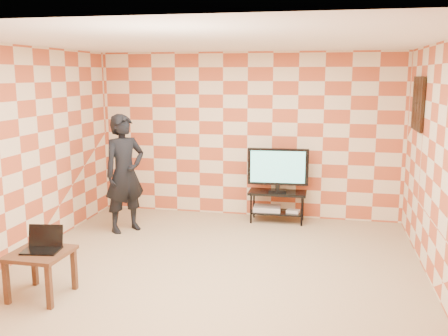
{
  "coord_description": "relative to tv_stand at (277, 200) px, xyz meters",
  "views": [
    {
      "loc": [
        1.27,
        -5.58,
        2.33
      ],
      "look_at": [
        0.0,
        0.6,
        1.15
      ],
      "focal_mm": 40.0,
      "sensor_mm": 36.0,
      "label": 1
    }
  ],
  "objects": [
    {
      "name": "wall_left",
      "position": [
        -3.05,
        -2.18,
        0.99
      ],
      "size": [
        0.02,
        5.0,
        2.7
      ],
      "primitive_type": "cube",
      "color": "beige",
      "rests_on": "ground"
    },
    {
      "name": "game_console",
      "position": [
        0.26,
        -0.02,
        -0.17
      ],
      "size": [
        0.22,
        0.18,
        0.04
      ],
      "primitive_type": "cube",
      "rotation": [
        0.0,
        0.0,
        -0.19
      ],
      "color": "silver",
      "rests_on": "tv_stand"
    },
    {
      "name": "tv",
      "position": [
        -0.0,
        -0.0,
        0.52
      ],
      "size": [
        0.96,
        0.2,
        0.7
      ],
      "color": "black",
      "rests_on": "tv_stand"
    },
    {
      "name": "side_table",
      "position": [
        -2.18,
        -3.26,
        0.05
      ],
      "size": [
        0.6,
        0.6,
        0.5
      ],
      "color": "#3E2818",
      "rests_on": "floor"
    },
    {
      "name": "person",
      "position": [
        -2.2,
        -0.92,
        0.52
      ],
      "size": [
        0.74,
        0.77,
        1.77
      ],
      "primitive_type": "imported",
      "rotation": [
        0.0,
        0.0,
        0.88
      ],
      "color": "black",
      "rests_on": "floor"
    },
    {
      "name": "wall_front",
      "position": [
        -0.55,
        -4.68,
        0.99
      ],
      "size": [
        5.0,
        0.02,
        2.7
      ],
      "primitive_type": "cube",
      "color": "beige",
      "rests_on": "ground"
    },
    {
      "name": "laptop",
      "position": [
        -2.17,
        -3.2,
        0.19
      ],
      "size": [
        0.41,
        0.35,
        0.25
      ],
      "color": "black",
      "rests_on": "side_table"
    },
    {
      "name": "floor",
      "position": [
        -0.55,
        -2.18,
        -0.36
      ],
      "size": [
        5.0,
        5.0,
        0.0
      ],
      "primitive_type": "plane",
      "color": "#9D8765",
      "rests_on": "ground"
    },
    {
      "name": "wall_back",
      "position": [
        -0.55,
        0.32,
        0.99
      ],
      "size": [
        5.0,
        0.02,
        2.7
      ],
      "primitive_type": "cube",
      "color": "beige",
      "rests_on": "ground"
    },
    {
      "name": "wall_right",
      "position": [
        1.95,
        -2.18,
        0.99
      ],
      "size": [
        0.02,
        5.0,
        2.7
      ],
      "primitive_type": "cube",
      "color": "beige",
      "rests_on": "ground"
    },
    {
      "name": "wall_art",
      "position": [
        1.92,
        -0.63,
        1.59
      ],
      "size": [
        0.04,
        0.72,
        0.72
      ],
      "color": "black",
      "rests_on": "wall_right"
    },
    {
      "name": "dvd_player",
      "position": [
        -0.16,
        0.01,
        -0.16
      ],
      "size": [
        0.45,
        0.33,
        0.07
      ],
      "primitive_type": "cube",
      "rotation": [
        0.0,
        0.0,
        0.05
      ],
      "color": "silver",
      "rests_on": "tv_stand"
    },
    {
      "name": "ceiling",
      "position": [
        -0.55,
        -2.18,
        2.34
      ],
      "size": [
        5.0,
        5.0,
        0.02
      ],
      "primitive_type": "cube",
      "color": "white",
      "rests_on": "wall_back"
    },
    {
      "name": "tv_stand",
      "position": [
        0.0,
        0.0,
        0.0
      ],
      "size": [
        0.91,
        0.41,
        0.5
      ],
      "color": "black",
      "rests_on": "floor"
    }
  ]
}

